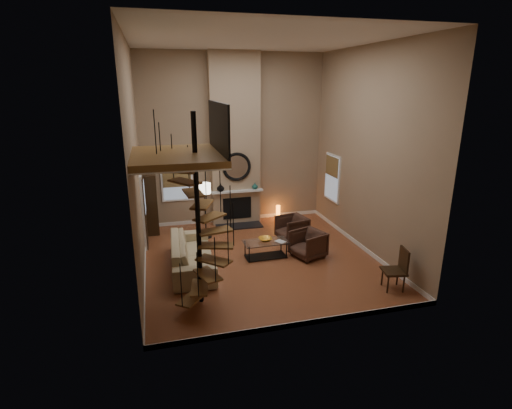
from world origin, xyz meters
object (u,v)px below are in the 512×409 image
object	(u,v)px
sofa	(191,253)
accent_lamp	(278,212)
coffee_table	(266,247)
hutch	(151,203)
armchair_far	(310,244)
armchair_near	(294,228)
floor_lamp	(205,193)
side_chair	(398,268)

from	to	relation	value
sofa	accent_lamp	bearing A→B (deg)	-44.62
coffee_table	accent_lamp	size ratio (longest dim) A/B	2.42
coffee_table	accent_lamp	xyz separation A→B (m)	(1.29, 2.92, -0.03)
sofa	accent_lamp	size ratio (longest dim) A/B	5.20
hutch	armchair_far	distance (m)	5.15
accent_lamp	coffee_table	bearing A→B (deg)	-113.82
armchair_near	armchair_far	xyz separation A→B (m)	(-0.00, -1.28, 0.00)
coffee_table	floor_lamp	size ratio (longest dim) A/B	0.71
armchair_far	coffee_table	bearing A→B (deg)	-120.20
coffee_table	floor_lamp	xyz separation A→B (m)	(-1.36, 1.87, 1.13)
coffee_table	side_chair	xyz separation A→B (m)	(2.41, -2.43, 0.24)
sofa	floor_lamp	xyz separation A→B (m)	(0.64, 2.00, 1.02)
hutch	sofa	world-z (taller)	hutch
armchair_far	hutch	bearing A→B (deg)	-145.72
floor_lamp	armchair_far	bearing A→B (deg)	-39.37
armchair_near	accent_lamp	world-z (taller)	armchair_near
armchair_far	accent_lamp	world-z (taller)	armchair_far
sofa	coffee_table	xyz separation A→B (m)	(2.00, 0.13, -0.11)
accent_lamp	armchair_near	bearing A→B (deg)	-92.93
accent_lamp	side_chair	size ratio (longest dim) A/B	0.50
armchair_near	armchair_far	bearing A→B (deg)	-11.36
sofa	armchair_near	distance (m)	3.41
coffee_table	armchair_near	bearing A→B (deg)	41.44
sofa	armchair_near	bearing A→B (deg)	-67.09
hutch	side_chair	size ratio (longest dim) A/B	1.87
sofa	floor_lamp	size ratio (longest dim) A/B	1.53
sofa	armchair_near	size ratio (longest dim) A/B	3.20
hutch	armchair_near	distance (m)	4.52
armchair_near	coffee_table	bearing A→B (deg)	-59.84
armchair_near	armchair_far	size ratio (longest dim) A/B	1.01
armchair_near	floor_lamp	bearing A→B (deg)	-119.04
sofa	accent_lamp	world-z (taller)	sofa
armchair_near	side_chair	world-z (taller)	side_chair
accent_lamp	hutch	bearing A→B (deg)	-178.29
side_chair	hutch	bearing A→B (deg)	135.70
coffee_table	floor_lamp	world-z (taller)	floor_lamp
coffee_table	floor_lamp	distance (m)	2.57
hutch	armchair_near	xyz separation A→B (m)	(4.13, -1.74, -0.60)
armchair_far	coffee_table	distance (m)	1.21
hutch	armchair_far	size ratio (longest dim) A/B	2.33
armchair_near	side_chair	xyz separation A→B (m)	(1.22, -3.48, 0.17)
hutch	side_chair	world-z (taller)	hutch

